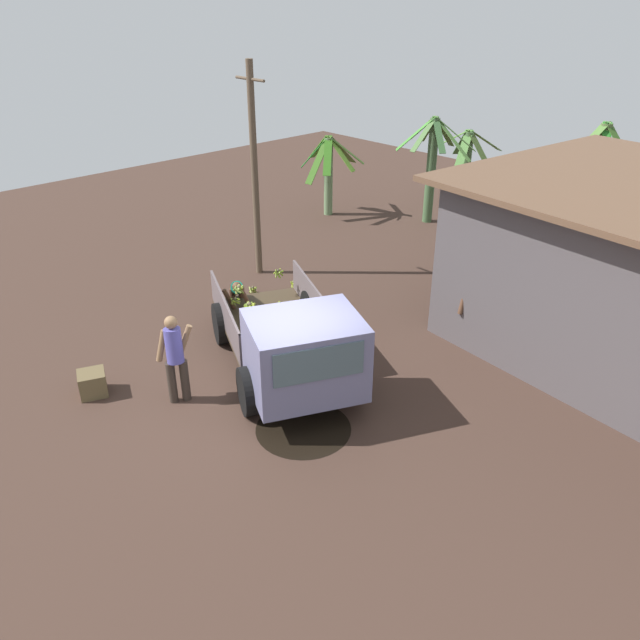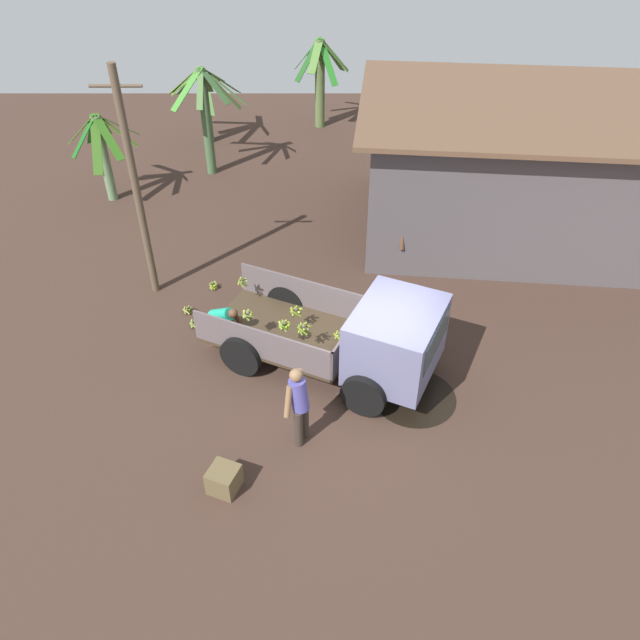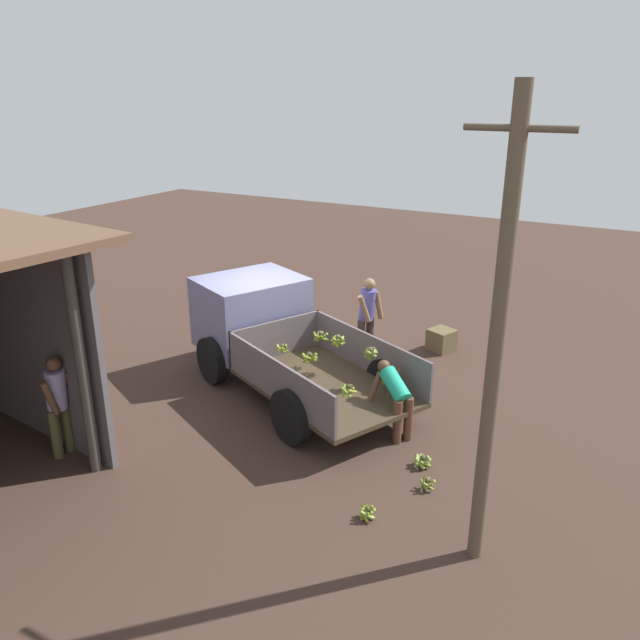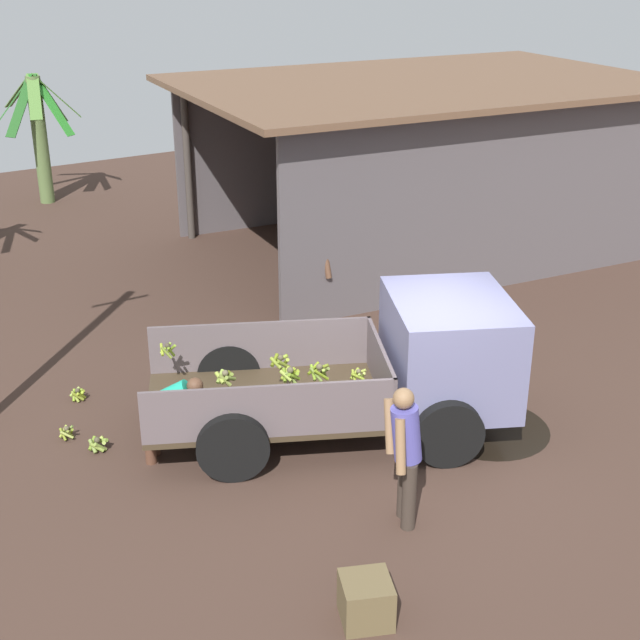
# 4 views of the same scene
# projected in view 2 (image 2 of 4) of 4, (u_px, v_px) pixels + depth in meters

# --- Properties ---
(ground) EXTENTS (36.00, 36.00, 0.00)m
(ground) POSITION_uv_depth(u_px,v_px,m) (371.00, 385.00, 12.82)
(ground) COLOR #3F2C24
(mud_patch_0) EXTENTS (1.69, 1.69, 0.01)m
(mud_patch_0) POSITION_uv_depth(u_px,v_px,m) (414.00, 397.00, 12.55)
(mud_patch_0) COLOR black
(mud_patch_0) RESTS_ON ground
(cargo_truck) EXTENTS (5.22, 3.83, 1.86)m
(cargo_truck) POSITION_uv_depth(u_px,v_px,m) (371.00, 339.00, 12.44)
(cargo_truck) COLOR #3F3221
(cargo_truck) RESTS_ON ground
(warehouse_shed) EXTENTS (10.42, 7.55, 3.54)m
(warehouse_shed) POSITION_uv_depth(u_px,v_px,m) (565.00, 142.00, 16.30)
(warehouse_shed) COLOR #564E51
(warehouse_shed) RESTS_ON ground
(utility_pole) EXTENTS (1.06, 0.18, 5.43)m
(utility_pole) POSITION_uv_depth(u_px,v_px,m) (136.00, 187.00, 13.75)
(utility_pole) COLOR brown
(utility_pole) RESTS_ON ground
(banana_palm_0) EXTENTS (2.00, 2.31, 3.20)m
(banana_palm_0) POSITION_uv_depth(u_px,v_px,m) (320.00, 81.00, 22.92)
(banana_palm_0) COLOR #566C3B
(banana_palm_0) RESTS_ON ground
(banana_palm_1) EXTENTS (2.37, 2.48, 2.48)m
(banana_palm_1) POSITION_uv_depth(u_px,v_px,m) (563.00, 105.00, 21.99)
(banana_palm_1) COLOR #556941
(banana_palm_1) RESTS_ON ground
(banana_palm_2) EXTENTS (2.56, 2.07, 3.39)m
(banana_palm_2) POSITION_uv_depth(u_px,v_px,m) (206.00, 118.00, 19.62)
(banana_palm_2) COLOR #44633C
(banana_palm_2) RESTS_ON ground
(banana_palm_3) EXTENTS (2.50, 2.44, 2.58)m
(banana_palm_3) POSITION_uv_depth(u_px,v_px,m) (206.00, 104.00, 21.96)
(banana_palm_3) COLOR #517746
(banana_palm_3) RESTS_ON ground
(banana_palm_4) EXTENTS (1.98, 2.47, 2.65)m
(banana_palm_4) POSITION_uv_depth(u_px,v_px,m) (104.00, 154.00, 18.37)
(banana_palm_4) COLOR #678458
(banana_palm_4) RESTS_ON ground
(person_foreground_visitor) EXTENTS (0.53, 0.72, 1.73)m
(person_foreground_visitor) POSITION_uv_depth(u_px,v_px,m) (299.00, 403.00, 11.10)
(person_foreground_visitor) COLOR #382E26
(person_foreground_visitor) RESTS_ON ground
(person_worker_loading) EXTENTS (0.86, 0.82, 1.18)m
(person_worker_loading) POSITION_uv_depth(u_px,v_px,m) (221.00, 321.00, 13.34)
(person_worker_loading) COLOR brown
(person_worker_loading) RESTS_ON ground
(person_bystander_near_shed) EXTENTS (0.36, 0.66, 1.65)m
(person_bystander_near_shed) POSITION_uv_depth(u_px,v_px,m) (404.00, 240.00, 15.60)
(person_bystander_near_shed) COLOR #464325
(person_bystander_near_shed) RESTS_ON ground
(banana_bunch_on_ground_0) EXTENTS (0.23, 0.23, 0.20)m
(banana_bunch_on_ground_0) POSITION_uv_depth(u_px,v_px,m) (188.00, 310.00, 14.65)
(banana_bunch_on_ground_0) COLOR brown
(banana_bunch_on_ground_0) RESTS_ON ground
(banana_bunch_on_ground_1) EXTENTS (0.23, 0.23, 0.20)m
(banana_bunch_on_ground_1) POSITION_uv_depth(u_px,v_px,m) (213.00, 285.00, 15.44)
(banana_bunch_on_ground_1) COLOR #463F2D
(banana_bunch_on_ground_1) RESTS_ON ground
(banana_bunch_on_ground_2) EXTENTS (0.28, 0.27, 0.20)m
(banana_bunch_on_ground_2) POSITION_uv_depth(u_px,v_px,m) (195.00, 323.00, 14.26)
(banana_bunch_on_ground_2) COLOR #47402E
(banana_bunch_on_ground_2) RESTS_ON ground
(wooden_crate_0) EXTENTS (0.64, 0.64, 0.47)m
(wooden_crate_0) POSITION_uv_depth(u_px,v_px,m) (224.00, 479.00, 10.68)
(wooden_crate_0) COLOR brown
(wooden_crate_0) RESTS_ON ground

